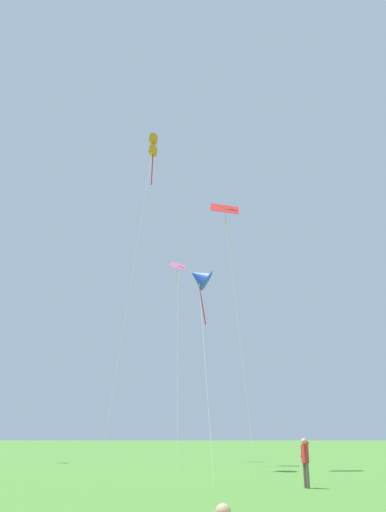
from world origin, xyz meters
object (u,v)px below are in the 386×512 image
Objects in this scene: kite_pink_low at (178,275)px; kite_orange_box at (153,147)px; kite_blue_delta at (199,277)px; kite_red_high at (226,219)px; person_near_tree at (305,458)px.

kite_pink_low is 10.62m from kite_orange_box.
kite_red_high is at bearing 22.95° from kite_blue_delta.
kite_pink_low is at bearing 100.84° from kite_blue_delta.
kite_red_high is (3.66, -9.17, 1.00)m from kite_pink_low.
kite_red_high is (5.54, -5.36, -8.74)m from kite_orange_box.
kite_red_high reaches higher than kite_blue_delta.
kite_blue_delta is (-1.76, -0.75, -4.18)m from kite_red_high.
kite_blue_delta is at bearing -79.16° from kite_pink_low.
kite_orange_box is at bearing -116.29° from kite_pink_low.
kite_pink_low reaches higher than person_near_tree.
kite_orange_box is 11.65m from kite_red_high.
kite_pink_low is 10.58m from kite_blue_delta.
kite_pink_low reaches higher than kite_blue_delta.
kite_blue_delta is at bearing 111.75° from person_near_tree.
person_near_tree is (3.98, -9.98, -9.95)m from kite_blue_delta.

